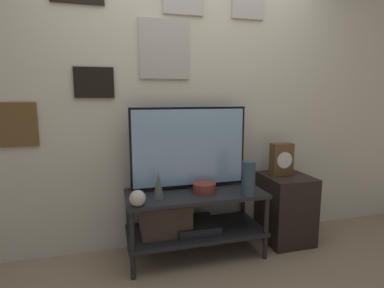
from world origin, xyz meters
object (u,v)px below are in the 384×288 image
at_px(mantel_clock, 281,159).
at_px(vase_slim_bronze, 158,185).
at_px(vase_wide_bowl, 204,187).
at_px(television, 189,147).
at_px(vase_round_glass, 138,198).
at_px(vase_tall_ceramic, 249,178).

bearing_deg(mantel_clock, vase_slim_bronze, -172.41).
bearing_deg(vase_wide_bowl, television, 125.46).
relative_size(television, vase_round_glass, 8.35).
distance_m(vase_tall_ceramic, mantel_clock, 0.55).
relative_size(vase_tall_ceramic, vase_round_glass, 2.36).
distance_m(vase_slim_bronze, vase_tall_ceramic, 0.73).
bearing_deg(mantel_clock, vase_round_glass, -168.25).
height_order(vase_wide_bowl, vase_round_glass, vase_round_glass).
relative_size(vase_slim_bronze, mantel_clock, 0.73).
bearing_deg(vase_round_glass, vase_slim_bronze, 35.47).
relative_size(vase_slim_bronze, vase_round_glass, 1.81).
distance_m(vase_wide_bowl, vase_tall_ceramic, 0.38).
distance_m(television, vase_wide_bowl, 0.36).
bearing_deg(vase_round_glass, television, 33.66).
bearing_deg(mantel_clock, vase_wide_bowl, -172.66).
xyz_separation_m(vase_slim_bronze, mantel_clock, (1.19, 0.16, 0.11)).
distance_m(television, vase_round_glass, 0.65).
xyz_separation_m(vase_slim_bronze, vase_wide_bowl, (0.40, 0.06, -0.07)).
bearing_deg(television, vase_wide_bowl, -54.54).
relative_size(vase_wide_bowl, mantel_clock, 0.66).
bearing_deg(television, vase_slim_bronze, -147.43).
xyz_separation_m(vase_tall_ceramic, vase_round_glass, (-0.89, -0.01, -0.08)).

